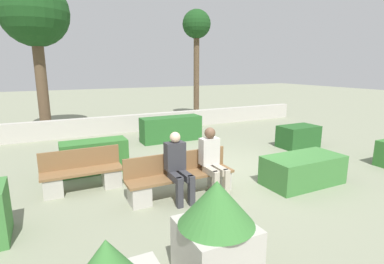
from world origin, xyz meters
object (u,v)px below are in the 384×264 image
(bench_left_side, at_px, (83,176))
(planter_corner_right, at_px, (216,230))
(bench_front, at_px, (181,179))
(tree_center_left, at_px, (197,30))
(person_seated_woman, at_px, (212,158))
(person_seated_man, at_px, (178,164))
(tree_leftmost, at_px, (34,15))

(bench_left_side, distance_m, planter_corner_right, 3.71)
(bench_front, height_order, tree_center_left, tree_center_left)
(person_seated_woman, xyz_separation_m, tree_center_left, (3.77, 7.96, 3.44))
(person_seated_man, xyz_separation_m, tree_center_left, (4.53, 7.97, 3.45))
(person_seated_man, height_order, tree_leftmost, tree_leftmost)
(bench_front, xyz_separation_m, planter_corner_right, (-0.64, -2.40, 0.33))
(bench_front, xyz_separation_m, bench_left_side, (-1.71, 1.13, -0.02))
(bench_front, relative_size, bench_left_side, 1.36)
(bench_front, height_order, person_seated_woman, person_seated_woman)
(person_seated_man, distance_m, tree_center_left, 9.79)
(person_seated_woman, relative_size, tree_center_left, 0.26)
(bench_front, height_order, planter_corner_right, planter_corner_right)
(person_seated_woman, height_order, planter_corner_right, person_seated_woman)
(tree_leftmost, bearing_deg, person_seated_man, -74.86)
(bench_front, bearing_deg, tree_leftmost, 106.29)
(tree_leftmost, xyz_separation_m, tree_center_left, (6.67, 0.07, -0.17))
(bench_left_side, height_order, person_seated_man, person_seated_man)
(planter_corner_right, distance_m, tree_center_left, 11.93)
(person_seated_woman, height_order, tree_center_left, tree_center_left)
(planter_corner_right, bearing_deg, bench_front, 75.03)
(tree_center_left, bearing_deg, tree_leftmost, -179.38)
(tree_center_left, bearing_deg, bench_front, -119.36)
(person_seated_man, height_order, planter_corner_right, person_seated_man)
(planter_corner_right, distance_m, tree_leftmost, 10.92)
(bench_left_side, xyz_separation_m, person_seated_woman, (2.33, -1.28, 0.42))
(tree_leftmost, bearing_deg, person_seated_woman, -69.86)
(person_seated_man, relative_size, person_seated_woman, 0.99)
(bench_front, xyz_separation_m, person_seated_woman, (0.63, -0.14, 0.40))
(person_seated_man, relative_size, tree_center_left, 0.26)
(bench_front, relative_size, tree_center_left, 0.43)
(tree_center_left, bearing_deg, bench_left_side, -132.40)
(person_seated_woman, bearing_deg, tree_center_left, 64.66)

